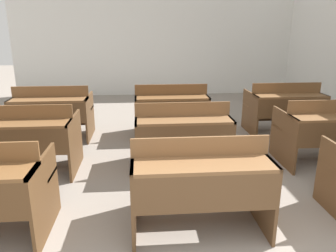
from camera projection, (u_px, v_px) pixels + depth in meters
The scene contains 9 objects.
wall_back at pixel (156, 40), 8.26m from camera, with size 7.11×0.06×2.79m.
bench_front_center at pixel (199, 180), 2.76m from camera, with size 1.14×0.76×0.84m.
bench_second_left at pixel (26, 137), 3.85m from camera, with size 1.14×0.76×0.84m.
bench_second_center at pixel (182, 133), 3.98m from camera, with size 1.14×0.76×0.84m.
bench_second_right at pixel (328, 130), 4.12m from camera, with size 1.14×0.76×0.84m.
bench_third_left at pixel (53, 111), 5.06m from camera, with size 1.14×0.76×0.84m.
bench_third_center at pixel (171, 108), 5.22m from camera, with size 1.14×0.76×0.84m.
bench_third_right at pixel (284, 106), 5.36m from camera, with size 1.14×0.76×0.84m.
wastepaper_bin at pixel (327, 110), 6.30m from camera, with size 0.24×0.24×0.33m.
Camera 1 is at (-0.40, -1.03, 1.68)m, focal length 35.00 mm.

